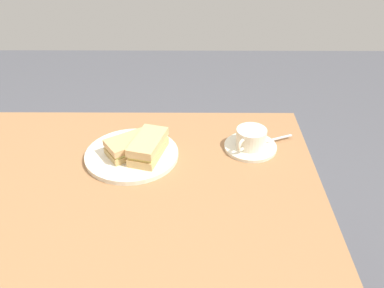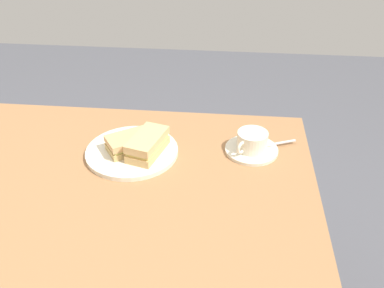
# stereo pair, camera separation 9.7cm
# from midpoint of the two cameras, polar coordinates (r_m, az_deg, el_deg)

# --- Properties ---
(dining_table) EXTENTS (1.30, 0.92, 0.75)m
(dining_table) POSITION_cam_midpoint_polar(r_m,az_deg,el_deg) (1.20, -13.08, -9.19)
(dining_table) COLOR #986941
(dining_table) RESTS_ON ground_plane
(sandwich_plate) EXTENTS (0.27, 0.27, 0.01)m
(sandwich_plate) POSITION_cam_midpoint_polar(r_m,az_deg,el_deg) (1.26, -5.92, -1.08)
(sandwich_plate) COLOR beige
(sandwich_plate) RESTS_ON dining_table
(sandwich_front) EXTENTS (0.15, 0.14, 0.05)m
(sandwich_front) POSITION_cam_midpoint_polar(r_m,az_deg,el_deg) (1.25, -6.24, 0.08)
(sandwich_front) COLOR tan
(sandwich_front) RESTS_ON sandwich_plate
(sandwich_back) EXTENTS (0.11, 0.16, 0.06)m
(sandwich_back) POSITION_cam_midpoint_polar(r_m,az_deg,el_deg) (1.23, -3.76, -0.12)
(sandwich_back) COLOR tan
(sandwich_back) RESTS_ON sandwich_plate
(coffee_saucer) EXTENTS (0.16, 0.16, 0.01)m
(coffee_saucer) POSITION_cam_midpoint_polar(r_m,az_deg,el_deg) (1.29, 10.17, -0.83)
(coffee_saucer) COLOR beige
(coffee_saucer) RESTS_ON dining_table
(coffee_cup) EXTENTS (0.09, 0.10, 0.06)m
(coffee_cup) POSITION_cam_midpoint_polar(r_m,az_deg,el_deg) (1.27, 10.29, 0.43)
(coffee_cup) COLOR beige
(coffee_cup) RESTS_ON coffee_saucer
(spoon) EXTENTS (0.10, 0.05, 0.01)m
(spoon) POSITION_cam_midpoint_polar(r_m,az_deg,el_deg) (1.32, 13.35, 0.02)
(spoon) COLOR silver
(spoon) RESTS_ON coffee_saucer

